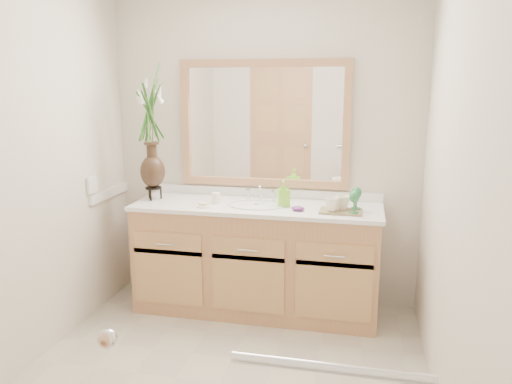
% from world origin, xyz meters
% --- Properties ---
extents(floor, '(2.60, 2.60, 0.00)m').
position_xyz_m(floor, '(0.00, 0.00, 0.00)').
color(floor, '#B9B09E').
rests_on(floor, ground).
extents(wall_back, '(2.40, 0.02, 2.40)m').
position_xyz_m(wall_back, '(0.00, 1.30, 1.20)').
color(wall_back, silver).
rests_on(wall_back, floor).
extents(wall_front, '(2.40, 0.02, 2.40)m').
position_xyz_m(wall_front, '(0.00, -1.30, 1.20)').
color(wall_front, silver).
rests_on(wall_front, floor).
extents(wall_left, '(0.02, 2.60, 2.40)m').
position_xyz_m(wall_left, '(-1.20, 0.00, 1.20)').
color(wall_left, silver).
rests_on(wall_left, floor).
extents(wall_right, '(0.02, 2.60, 2.40)m').
position_xyz_m(wall_right, '(1.20, 0.00, 1.20)').
color(wall_right, silver).
rests_on(wall_right, floor).
extents(vanity, '(1.80, 0.55, 0.80)m').
position_xyz_m(vanity, '(0.00, 1.01, 0.40)').
color(vanity, tan).
rests_on(vanity, floor).
extents(counter, '(1.84, 0.57, 0.03)m').
position_xyz_m(counter, '(0.00, 1.01, 0.82)').
color(counter, white).
rests_on(counter, vanity).
extents(sink, '(0.38, 0.34, 0.23)m').
position_xyz_m(sink, '(0.00, 1.00, 0.78)').
color(sink, white).
rests_on(sink, counter).
extents(mirror, '(1.32, 0.04, 0.97)m').
position_xyz_m(mirror, '(0.00, 1.28, 1.41)').
color(mirror, white).
rests_on(mirror, wall_back).
extents(switch_plate, '(0.02, 0.12, 0.12)m').
position_xyz_m(switch_plate, '(-1.19, 0.76, 0.98)').
color(switch_plate, white).
rests_on(switch_plate, wall_left).
extents(door, '(0.80, 0.03, 2.00)m').
position_xyz_m(door, '(-0.30, -1.29, 1.00)').
color(door, tan).
rests_on(door, floor).
extents(grab_bar, '(0.55, 0.03, 0.03)m').
position_xyz_m(grab_bar, '(0.70, -1.27, 0.95)').
color(grab_bar, silver).
rests_on(grab_bar, wall_front).
extents(flower_vase, '(0.22, 0.22, 0.92)m').
position_xyz_m(flower_vase, '(-0.82, 1.03, 1.45)').
color(flower_vase, black).
rests_on(flower_vase, counter).
extents(tumbler, '(0.06, 0.06, 0.08)m').
position_xyz_m(tumbler, '(-0.31, 1.00, 0.87)').
color(tumbler, white).
rests_on(tumbler, counter).
extents(soap_dish, '(0.10, 0.10, 0.03)m').
position_xyz_m(soap_dish, '(-0.36, 0.86, 0.84)').
color(soap_dish, white).
rests_on(soap_dish, counter).
extents(soap_bottle, '(0.10, 0.10, 0.17)m').
position_xyz_m(soap_bottle, '(0.20, 1.02, 0.92)').
color(soap_bottle, '#88E535').
rests_on(soap_bottle, counter).
extents(purple_dish, '(0.09, 0.08, 0.03)m').
position_xyz_m(purple_dish, '(0.32, 0.90, 0.85)').
color(purple_dish, '#5D2268').
rests_on(purple_dish, counter).
extents(tray, '(0.30, 0.20, 0.01)m').
position_xyz_m(tray, '(0.62, 0.92, 0.84)').
color(tray, brown).
rests_on(tray, counter).
extents(mug_left, '(0.11, 0.11, 0.10)m').
position_xyz_m(mug_left, '(0.56, 0.89, 0.90)').
color(mug_left, white).
rests_on(mug_left, tray).
extents(mug_right, '(0.12, 0.12, 0.10)m').
position_xyz_m(mug_right, '(0.63, 0.96, 0.90)').
color(mug_right, white).
rests_on(mug_right, tray).
extents(goblet_front, '(0.07, 0.07, 0.15)m').
position_xyz_m(goblet_front, '(0.71, 0.87, 0.95)').
color(goblet_front, '#27763B').
rests_on(goblet_front, tray).
extents(goblet_back, '(0.07, 0.07, 0.16)m').
position_xyz_m(goblet_back, '(0.72, 0.99, 0.95)').
color(goblet_back, '#27763B').
rests_on(goblet_back, tray).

